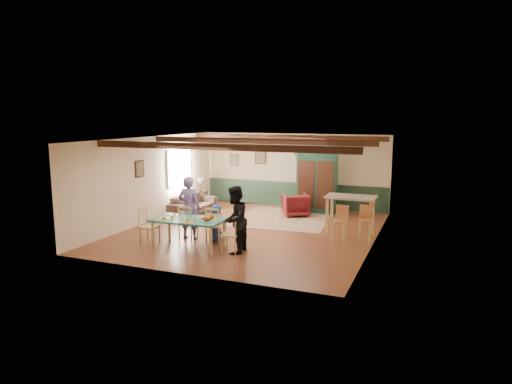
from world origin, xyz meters
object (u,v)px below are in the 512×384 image
at_px(dining_table, 189,233).
at_px(dining_chair_end_right, 231,234).
at_px(person_woman, 235,220).
at_px(bar_stool_left, 340,225).
at_px(dining_chair_far_left, 188,222).
at_px(sofa, 193,204).
at_px(bar_stool_right, 365,225).
at_px(counter_table, 350,216).
at_px(dining_chair_far_right, 215,225).
at_px(person_man, 189,208).
at_px(armoire, 317,182).
at_px(cat, 207,218).
at_px(armchair, 296,205).
at_px(end_table, 201,199).
at_px(dining_chair_end_left, 149,226).
at_px(person_child, 216,223).
at_px(table_lamp, 200,185).

height_order(dining_table, dining_chair_end_right, dining_chair_end_right).
bearing_deg(person_woman, bar_stool_left, 125.41).
distance_m(dining_chair_far_left, sofa, 3.52).
bearing_deg(sofa, dining_chair_far_left, -152.23).
bearing_deg(bar_stool_right, counter_table, 126.24).
xyz_separation_m(dining_chair_far_right, counter_table, (3.22, 2.01, 0.09)).
height_order(person_man, bar_stool_left, person_man).
xyz_separation_m(dining_chair_end_right, armoire, (0.77, 5.43, 0.58)).
distance_m(cat, armchair, 4.83).
xyz_separation_m(dining_chair_far_left, end_table, (-1.96, 4.26, -0.21)).
bearing_deg(dining_chair_far_right, dining_chair_end_left, 24.92).
distance_m(person_man, armchair, 4.31).
bearing_deg(bar_stool_right, person_child, -162.70).
distance_m(end_table, bar_stool_left, 6.71).
bearing_deg(armchair, dining_chair_end_right, 57.37).
bearing_deg(end_table, bar_stool_left, -28.29).
height_order(person_man, person_child, person_man).
height_order(person_man, sofa, person_man).
xyz_separation_m(dining_chair_far_left, sofa, (-1.63, 3.11, -0.17)).
relative_size(sofa, end_table, 3.88).
relative_size(dining_chair_far_left, bar_stool_right, 0.95).
relative_size(person_woman, end_table, 3.03).
bearing_deg(bar_stool_right, person_woman, -145.76).
bearing_deg(counter_table, end_table, 159.63).
bearing_deg(table_lamp, person_man, -64.92).
xyz_separation_m(dining_table, end_table, (-2.39, 4.97, -0.10)).
bearing_deg(end_table, armchair, -4.78).
distance_m(dining_table, person_man, 1.03).
height_order(dining_chair_far_left, armoire, armoire).
distance_m(counter_table, bar_stool_right, 0.84).
relative_size(dining_chair_far_right, person_woman, 0.58).
xyz_separation_m(armchair, sofa, (-3.48, -0.83, -0.07)).
bearing_deg(bar_stool_right, bar_stool_left, -155.30).
relative_size(dining_chair_end_right, counter_table, 0.71).
bearing_deg(counter_table, bar_stool_left, -94.66).
distance_m(dining_chair_far_right, cat, 0.92).
height_order(dining_chair_far_left, person_child, person_child).
height_order(dining_table, bar_stool_right, bar_stool_right).
relative_size(person_child, bar_stool_right, 1.00).
xyz_separation_m(dining_table, bar_stool_left, (3.51, 1.79, 0.13)).
xyz_separation_m(counter_table, bar_stool_right, (0.51, -0.67, -0.06)).
relative_size(person_man, person_woman, 1.05).
bearing_deg(dining_chair_far_left, bar_stool_right, -165.53).
height_order(dining_chair_far_right, dining_chair_end_left, same).
relative_size(dining_chair_far_right, armchair, 1.16).
distance_m(dining_chair_end_left, armchair, 5.36).
distance_m(dining_chair_far_right, person_man, 0.90).
distance_m(dining_chair_end_left, table_lamp, 5.18).
xyz_separation_m(person_man, armchair, (1.85, 3.86, -0.50)).
bearing_deg(armchair, bar_stool_left, 96.78).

